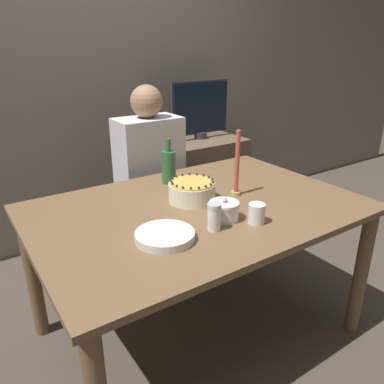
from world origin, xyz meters
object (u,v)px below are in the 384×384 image
bottle (169,166)px  tv_monitor (200,109)px  person_man_blue_shirt (151,194)px  cake (192,191)px  sugar_shaker (214,217)px  sugar_bowl (224,211)px  candle (237,169)px

bottle → tv_monitor: (0.73, 0.74, 0.14)m
bottle → person_man_blue_shirt: person_man_blue_shirt is taller
cake → person_man_blue_shirt: (0.11, 0.65, -0.25)m
sugar_shaker → person_man_blue_shirt: 1.01m
sugar_bowl → candle: candle is taller
sugar_bowl → tv_monitor: size_ratio=0.25×
sugar_shaker → candle: candle is taller
sugar_bowl → tv_monitor: tv_monitor is taller
cake → sugar_bowl: (-0.00, -0.25, -0.01)m
candle → bottle: (-0.19, 0.34, -0.04)m
bottle → tv_monitor: 1.05m
person_man_blue_shirt → sugar_bowl: bearing=82.9°
bottle → sugar_bowl: bearing=-94.4°
cake → bottle: 0.29m
sugar_bowl → sugar_shaker: sugar_shaker is taller
sugar_shaker → tv_monitor: 1.60m
sugar_shaker → bottle: size_ratio=0.47×
person_man_blue_shirt → cake: bearing=80.4°
sugar_shaker → tv_monitor: size_ratio=0.22×
cake → bottle: bottle is taller
person_man_blue_shirt → bottle: bearing=78.9°
sugar_bowl → person_man_blue_shirt: (0.11, 0.90, -0.25)m
cake → sugar_shaker: size_ratio=1.96×
bottle → person_man_blue_shirt: size_ratio=0.20×
tv_monitor → sugar_shaker: bearing=-123.1°
sugar_bowl → sugar_shaker: 0.11m
sugar_bowl → tv_monitor: bearing=58.8°
sugar_shaker → tv_monitor: bearing=56.9°
candle → tv_monitor: tv_monitor is taller
sugar_bowl → tv_monitor: 1.50m
tv_monitor → bottle: bearing=-134.6°
cake → candle: 0.25m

